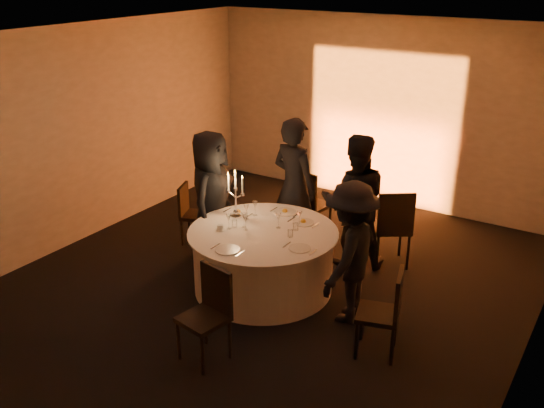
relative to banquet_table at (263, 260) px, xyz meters
The scene contains 33 objects.
floor 0.38m from the banquet_table, ahead, with size 7.00×7.00×0.00m, color black.
ceiling 2.62m from the banquet_table, ahead, with size 7.00×7.00×0.00m, color white.
wall_back 3.67m from the banquet_table, 90.00° to the left, with size 7.00×7.00×0.00m, color #A8A39C.
wall_left 3.20m from the banquet_table, behind, with size 7.00×7.00×0.00m, color #A8A39C.
wall_right 3.20m from the banquet_table, ahead, with size 7.00×7.00×0.00m, color #A8A39C.
uplighter_fixture 3.22m from the banquet_table, 90.00° to the left, with size 0.25×0.12×0.10m, color black.
banquet_table is the anchor object (origin of this frame).
chair_left 1.70m from the banquet_table, 160.21° to the left, with size 0.49×0.48×0.85m.
chair_back_left 1.53m from the banquet_table, 98.56° to the left, with size 0.52×0.52×1.06m.
chair_back_right 1.78m from the banquet_table, 51.53° to the left, with size 0.65×0.65×1.07m.
chair_right 1.83m from the banquet_table, 14.64° to the right, with size 0.51×0.51×0.94m.
chair_front 1.47m from the banquet_table, 78.59° to the right, with size 0.49×0.49×0.97m.
guest_left 1.15m from the banquet_table, 163.75° to the left, with size 0.87×0.57×1.79m, color black.
guest_back_left 1.26m from the banquet_table, 101.27° to the left, with size 0.69×0.45×1.89m, color black.
guest_back_right 1.42m from the banquet_table, 61.41° to the left, with size 0.87×0.67×1.78m, color black.
guest_right 1.23m from the banquet_table, ahead, with size 1.05×0.60×1.62m, color black.
plate_left 0.75m from the banquet_table, 153.07° to the left, with size 0.36×0.25×0.08m.
plate_back_left 0.75m from the banquet_table, 96.76° to the left, with size 0.35×0.29×0.08m.
plate_back_right 0.68m from the banquet_table, 58.57° to the left, with size 0.35×0.27×0.08m.
plate_right 0.74m from the banquet_table, 16.42° to the right, with size 0.36×0.25×0.01m.
plate_front 0.75m from the banquet_table, 94.88° to the right, with size 0.36×0.28×0.01m.
coffee_cup 0.66m from the banquet_table, 151.38° to the right, with size 0.11×0.11×0.07m.
candelabra 0.82m from the banquet_table, 161.29° to the left, with size 0.26×0.13×0.63m.
wine_glass_a 0.67m from the banquet_table, 152.89° to the left, with size 0.07×0.07×0.19m.
wine_glass_b 0.58m from the banquet_table, behind, with size 0.07×0.07×0.19m.
wine_glass_c 0.70m from the banquet_table, 51.89° to the left, with size 0.07×0.07×0.19m.
wine_glass_d 0.56m from the banquet_table, 155.46° to the right, with size 0.07×0.07×0.19m.
wine_glass_e 0.72m from the banquet_table, 134.75° to the left, with size 0.07×0.07×0.19m.
wine_glass_f 0.67m from the banquet_table, 156.73° to the right, with size 0.07×0.07×0.19m.
wine_glass_g 0.56m from the banquet_table, 60.59° to the left, with size 0.07×0.07×0.19m.
tumbler_a 0.56m from the banquet_table, 166.91° to the right, with size 0.07×0.07×0.09m, color white.
tumbler_b 0.56m from the banquet_table, ahead, with size 0.07×0.07×0.09m, color white.
tumbler_c 0.58m from the banquet_table, 37.04° to the left, with size 0.07×0.07×0.09m, color white.
Camera 1 is at (3.58, -5.47, 3.77)m, focal length 40.00 mm.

